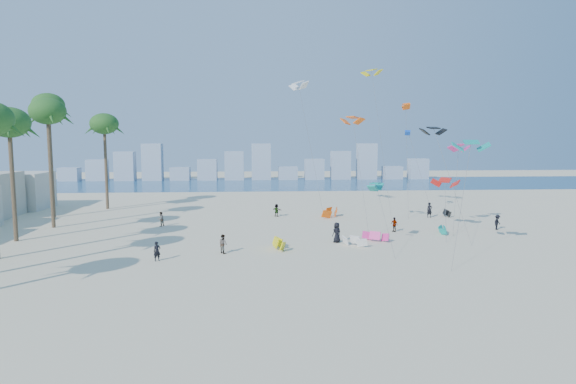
{
  "coord_description": "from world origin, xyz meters",
  "views": [
    {
      "loc": [
        -0.32,
        -31.38,
        9.83
      ],
      "look_at": [
        3.0,
        16.0,
        4.5
      ],
      "focal_mm": 30.48,
      "sensor_mm": 36.0,
      "label": 1
    }
  ],
  "objects": [
    {
      "name": "grounded_kites",
      "position": [
        10.7,
        19.31,
        0.46
      ],
      "size": [
        23.23,
        20.4,
        1.1
      ],
      "color": "yellow",
      "rests_on": "ground"
    },
    {
      "name": "kitesurfers_far",
      "position": [
        9.6,
        21.03,
        0.84
      ],
      "size": [
        37.29,
        16.73,
        1.9
      ],
      "color": "black",
      "rests_on": "ground"
    },
    {
      "name": "kitesurfer_mid",
      "position": [
        -2.99,
        9.69,
        0.81
      ],
      "size": [
        0.98,
        1.0,
        1.62
      ],
      "primitive_type": "imported",
      "rotation": [
        0.0,
        0.0,
        2.26
      ],
      "color": "gray",
      "rests_on": "ground"
    },
    {
      "name": "ground",
      "position": [
        0.0,
        0.0,
        0.0
      ],
      "size": [
        220.0,
        220.0,
        0.0
      ],
      "primitive_type": "plane",
      "color": "beige",
      "rests_on": "ground"
    },
    {
      "name": "distant_skyline",
      "position": [
        -1.19,
        82.0,
        3.09
      ],
      "size": [
        85.0,
        3.0,
        8.4
      ],
      "color": "#9EADBF",
      "rests_on": "ground"
    },
    {
      "name": "ocean",
      "position": [
        0.0,
        72.0,
        0.01
      ],
      "size": [
        220.0,
        220.0,
        0.0
      ],
      "primitive_type": "plane",
      "color": "navy",
      "rests_on": "ground"
    },
    {
      "name": "flying_kites",
      "position": [
        14.26,
        21.79,
        11.81
      ],
      "size": [
        19.2,
        30.21,
        18.57
      ],
      "color": "#0C9589",
      "rests_on": "ground"
    },
    {
      "name": "kitesurfer_near",
      "position": [
        -8.09,
        7.42,
        0.79
      ],
      "size": [
        0.68,
        0.6,
        1.57
      ],
      "primitive_type": "imported",
      "rotation": [
        0.0,
        0.0,
        0.48
      ],
      "color": "black",
      "rests_on": "ground"
    },
    {
      "name": "palm_row",
      "position": [
        -22.16,
        16.18,
        11.53
      ],
      "size": [
        8.23,
        44.8,
        15.12
      ],
      "color": "brown",
      "rests_on": "ground"
    }
  ]
}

